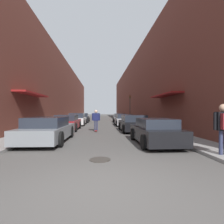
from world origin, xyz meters
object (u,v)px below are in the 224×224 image
at_px(parked_car_left_1, 67,123).
at_px(traffic_light, 130,105).
at_px(skateboarder, 96,118).
at_px(parked_car_right_0, 155,132).
at_px(parked_car_right_1, 133,123).
at_px(parked_car_right_2, 124,120).
at_px(parked_car_left_0, 48,130).
at_px(parked_car_right_3, 120,118).
at_px(manhole_cover, 100,160).
at_px(parked_car_left_2, 77,119).
at_px(parked_car_left_3, 82,118).
at_px(pedestrian, 224,123).

xyz_separation_m(parked_car_left_1, traffic_light, (6.99, 9.65, 1.77)).
bearing_deg(skateboarder, parked_car_right_0, -61.30).
bearing_deg(parked_car_right_1, parked_car_right_2, 89.98).
height_order(parked_car_left_0, parked_car_right_3, parked_car_left_0).
distance_m(parked_car_right_2, manhole_cover, 13.86).
bearing_deg(parked_car_right_0, parked_car_left_1, 130.03).
xyz_separation_m(parked_car_left_2, parked_car_right_0, (5.32, -11.86, -0.04)).
distance_m(parked_car_left_2, parked_car_left_3, 5.15).
relative_size(parked_car_right_1, skateboarder, 2.45).
relative_size(parked_car_left_2, skateboarder, 2.55).
xyz_separation_m(parked_car_left_3, pedestrian, (6.88, -19.72, 0.58)).
bearing_deg(pedestrian, manhole_cover, 178.76).
bearing_deg(skateboarder, traffic_light, 66.79).
relative_size(parked_car_left_2, pedestrian, 2.48).
height_order(parked_car_left_2, traffic_light, traffic_light).
distance_m(parked_car_left_0, parked_car_left_3, 16.10).
relative_size(parked_car_right_0, parked_car_right_1, 0.98).
bearing_deg(manhole_cover, parked_car_right_1, 71.61).
xyz_separation_m(parked_car_left_0, manhole_cover, (2.73, -3.53, -0.63)).
relative_size(parked_car_left_1, parked_car_left_2, 1.00).
bearing_deg(traffic_light, parked_car_left_0, -114.50).
bearing_deg(traffic_light, parked_car_right_0, -95.40).
distance_m(parked_car_right_0, parked_car_right_1, 5.34).
bearing_deg(parked_car_right_2, traffic_light, 73.13).
xyz_separation_m(parked_car_left_3, parked_car_right_2, (5.28, -6.04, -0.01)).
relative_size(parked_car_left_1, pedestrian, 2.48).
bearing_deg(parked_car_right_3, parked_car_left_3, 171.29).
relative_size(parked_car_left_0, manhole_cover, 6.66).
distance_m(parked_car_left_1, parked_car_right_2, 7.02).
bearing_deg(parked_car_left_1, parked_car_right_3, 60.11).
distance_m(parked_car_left_2, manhole_cover, 14.73).
bearing_deg(parked_car_right_2, parked_car_left_0, -118.11).
bearing_deg(pedestrian, parked_car_right_2, 96.66).
relative_size(skateboarder, traffic_light, 0.46).
xyz_separation_m(parked_car_left_3, traffic_light, (6.85, -0.85, 1.78)).
xyz_separation_m(skateboarder, traffic_light, (4.56, 10.63, 1.36)).
distance_m(parked_car_left_0, manhole_cover, 4.51).
bearing_deg(parked_car_right_0, parked_car_left_0, 170.45).
bearing_deg(manhole_cover, skateboarder, 92.35).
distance_m(parked_car_right_3, traffic_light, 2.30).
distance_m(parked_car_right_2, skateboarder, 6.22).
relative_size(parked_car_left_0, pedestrian, 2.67).
bearing_deg(parked_car_right_2, manhole_cover, -101.03).
height_order(skateboarder, manhole_cover, skateboarder).
xyz_separation_m(parked_car_right_2, skateboarder, (-2.98, -5.44, 0.43)).
distance_m(parked_car_left_2, parked_car_right_3, 6.92).
relative_size(parked_car_left_1, manhole_cover, 6.20).
relative_size(parked_car_right_3, skateboarder, 2.40).
bearing_deg(parked_car_right_1, parked_car_left_2, 128.94).
bearing_deg(manhole_cover, parked_car_right_2, 78.97).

